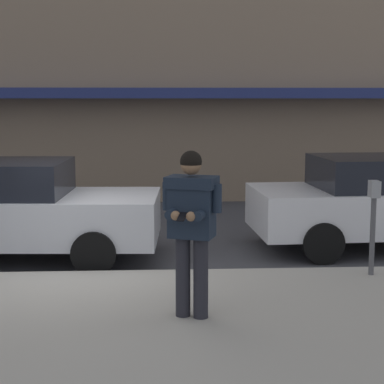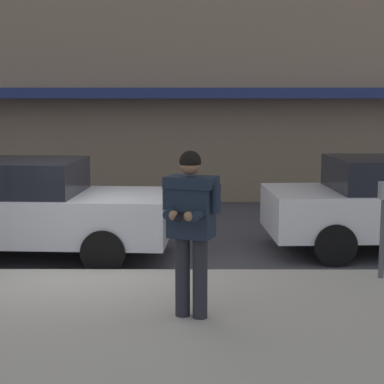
# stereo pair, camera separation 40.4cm
# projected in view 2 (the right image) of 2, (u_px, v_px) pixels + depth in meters

# --- Properties ---
(ground_plane) EXTENTS (80.00, 80.00, 0.00)m
(ground_plane) POSITION_uv_depth(u_px,v_px,m) (79.00, 275.00, 9.08)
(ground_plane) COLOR #3D3D42
(sidewalk) EXTENTS (32.00, 5.30, 0.14)m
(sidewalk) POSITION_uv_depth(u_px,v_px,m) (129.00, 348.00, 6.25)
(sidewalk) COLOR #A8A399
(sidewalk) RESTS_ON ground
(curb_paint_line) EXTENTS (28.00, 0.12, 0.01)m
(curb_paint_line) POSITION_uv_depth(u_px,v_px,m) (150.00, 274.00, 9.13)
(curb_paint_line) COLOR silver
(curb_paint_line) RESTS_ON ground
(parked_sedan_mid) EXTENTS (4.59, 2.11, 1.54)m
(parked_sedan_mid) POSITION_uv_depth(u_px,v_px,m) (23.00, 208.00, 9.98)
(parked_sedan_mid) COLOR silver
(parked_sedan_mid) RESTS_ON ground
(man_texting_on_phone) EXTENTS (0.62, 0.65, 1.81)m
(man_texting_on_phone) POSITION_uv_depth(u_px,v_px,m) (191.00, 216.00, 6.77)
(man_texting_on_phone) COLOR #23232B
(man_texting_on_phone) RESTS_ON sidewalk
(parking_meter) EXTENTS (0.12, 0.18, 1.27)m
(parking_meter) POSITION_uv_depth(u_px,v_px,m) (383.00, 216.00, 8.33)
(parking_meter) COLOR #4C4C51
(parking_meter) RESTS_ON sidewalk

